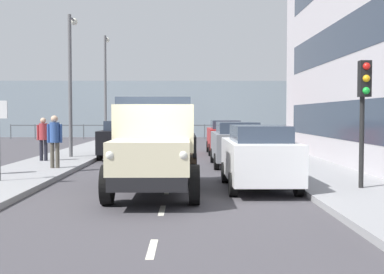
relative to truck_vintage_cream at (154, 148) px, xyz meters
name	(u,v)px	position (x,y,z in m)	size (l,w,h in m)	color
ground_plane	(175,159)	(-0.28, -9.86, -1.18)	(80.00, 80.00, 0.00)	#423F44
sidewalk_left	(282,158)	(-5.07, -9.86, -1.10)	(2.76, 38.79, 0.15)	gray
sidewalk_right	(68,158)	(4.51, -9.86, -1.10)	(2.76, 38.79, 0.15)	gray
road_centreline_markings	(175,159)	(-0.28, -9.81, -1.17)	(0.12, 35.35, 0.01)	silver
sea_horizon	(181,109)	(-0.28, -32.26, 1.32)	(80.00, 0.80, 5.00)	#84939E
seawall_railing	(180,128)	(-0.28, -28.66, -0.26)	(28.08, 0.08, 1.20)	#4C5156
truck_vintage_cream	(154,148)	(0.00, 0.00, 0.00)	(2.17, 5.64, 2.43)	black
car_white_kerbside_near	(258,156)	(-2.74, -1.04, -0.28)	(1.80, 4.12, 1.72)	white
car_grey_kerbside_1	(236,143)	(-2.74, -6.96, -0.28)	(1.89, 4.23, 1.72)	slate
car_red_kerbside_2	(225,136)	(-2.74, -12.88, -0.29)	(1.75, 3.85, 1.72)	#B21E1E
car_black_oppositeside_0	(122,139)	(2.18, -10.61, -0.28)	(1.81, 4.22, 1.72)	black
pedestrian_near_railing	(55,137)	(3.80, -4.98, 0.06)	(0.53, 0.34, 1.83)	#4C473D
pedestrian_couple_b	(43,135)	(4.97, -7.70, -0.01)	(0.53, 0.34, 1.73)	black
traffic_light_near	(364,96)	(-5.23, -0.10, 1.29)	(0.28, 0.41, 3.20)	black
lamp_post_promenade	(71,72)	(4.32, -9.77, 2.70)	(0.32, 1.14, 6.24)	#59595B
lamp_post_far	(106,80)	(4.45, -19.98, 3.07)	(0.32, 1.14, 6.94)	#59595B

